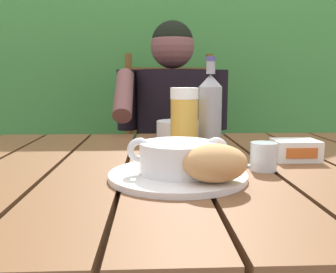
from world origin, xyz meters
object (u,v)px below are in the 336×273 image
(diner_bowl, at_px, (179,129))
(serving_plate, at_px, (178,175))
(soup_bowl, at_px, (178,157))
(butter_tub, at_px, (295,150))
(bread_roll, at_px, (215,163))
(beer_glass, at_px, (184,121))
(water_glass_small, at_px, (264,156))
(chair_near_diner, at_px, (170,166))
(person_eating, at_px, (172,133))
(table_knife, at_px, (232,166))
(beer_bottle, at_px, (210,112))

(diner_bowl, bearing_deg, serving_plate, -94.43)
(soup_bowl, xyz_separation_m, butter_tub, (0.30, 0.16, -0.02))
(bread_roll, bearing_deg, beer_glass, 95.12)
(water_glass_small, relative_size, diner_bowl, 0.41)
(bread_roll, distance_m, diner_bowl, 0.59)
(soup_bowl, xyz_separation_m, bread_roll, (0.06, -0.07, 0.00))
(soup_bowl, height_order, bread_roll, same)
(chair_near_diner, xyz_separation_m, water_glass_small, (0.15, -1.01, 0.26))
(person_eating, distance_m, soup_bowl, 0.87)
(chair_near_diner, xyz_separation_m, person_eating, (-0.00, -0.20, 0.19))
(person_eating, height_order, serving_plate, person_eating)
(bread_roll, height_order, beer_glass, beer_glass)
(serving_plate, bearing_deg, butter_tub, 27.43)
(table_knife, bearing_deg, beer_bottle, 95.60)
(bread_roll, height_order, water_glass_small, bread_roll)
(serving_plate, distance_m, table_knife, 0.15)
(soup_bowl, relative_size, beer_glass, 1.15)
(person_eating, relative_size, beer_glass, 6.68)
(serving_plate, relative_size, table_knife, 1.96)
(serving_plate, distance_m, bread_roll, 0.10)
(butter_tub, bearing_deg, person_eating, 110.63)
(butter_tub, distance_m, table_knife, 0.19)
(bread_roll, bearing_deg, diner_bowl, 92.13)
(bread_roll, height_order, diner_bowl, bread_roll)
(serving_plate, distance_m, water_glass_small, 0.20)
(beer_glass, height_order, water_glass_small, beer_glass)
(butter_tub, bearing_deg, soup_bowl, -152.57)
(serving_plate, bearing_deg, beer_glass, 81.97)
(serving_plate, relative_size, diner_bowl, 1.85)
(bread_roll, distance_m, beer_glass, 0.32)
(beer_bottle, xyz_separation_m, butter_tub, (0.19, -0.13, -0.09))
(bread_roll, height_order, beer_bottle, beer_bottle)
(serving_plate, relative_size, water_glass_small, 4.53)
(soup_bowl, distance_m, beer_bottle, 0.31)
(butter_tub, bearing_deg, serving_plate, -152.57)
(beer_bottle, bearing_deg, butter_tub, -33.69)
(table_knife, height_order, diner_bowl, diner_bowl)
(beer_glass, bearing_deg, bread_roll, -84.88)
(person_eating, relative_size, butter_tub, 10.95)
(person_eating, relative_size, soup_bowl, 5.82)
(beer_glass, bearing_deg, soup_bowl, -98.03)
(bread_roll, xyz_separation_m, diner_bowl, (-0.02, 0.59, -0.02))
(beer_glass, bearing_deg, water_glass_small, -49.15)
(serving_plate, height_order, beer_bottle, beer_bottle)
(table_knife, xyz_separation_m, diner_bowl, (-0.09, 0.44, 0.03))
(soup_bowl, distance_m, butter_tub, 0.34)
(chair_near_diner, relative_size, beer_bottle, 4.10)
(bread_roll, xyz_separation_m, table_knife, (0.07, 0.16, -0.04))
(chair_near_diner, height_order, diner_bowl, chair_near_diner)
(beer_glass, distance_m, beer_bottle, 0.09)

